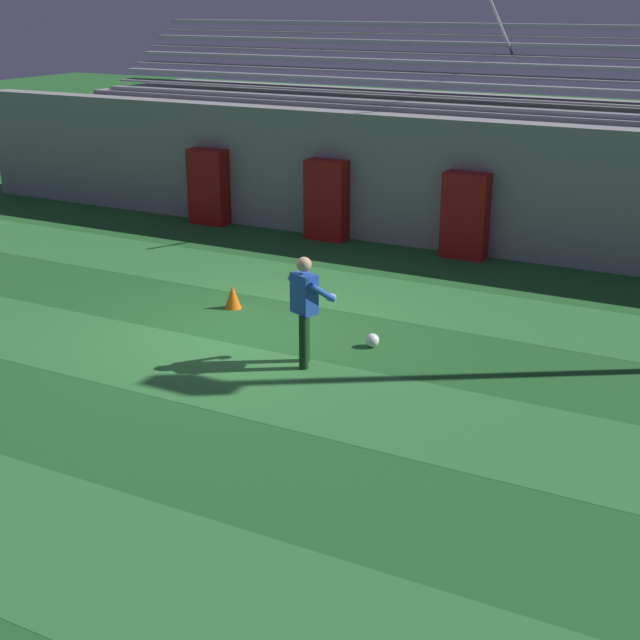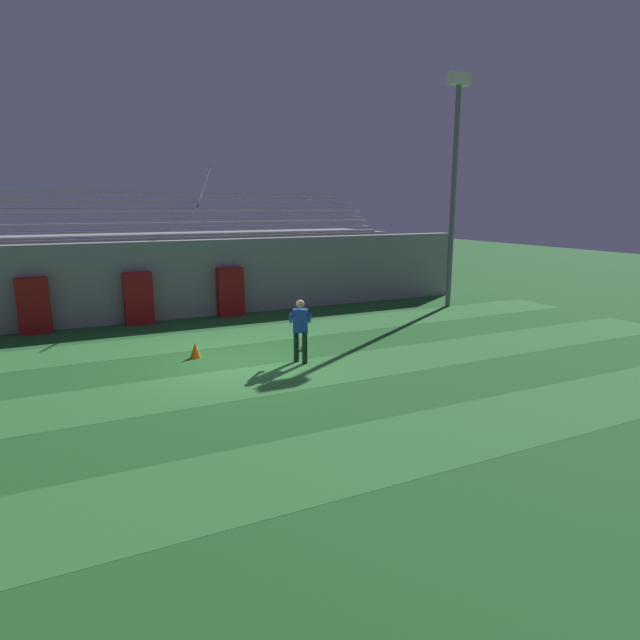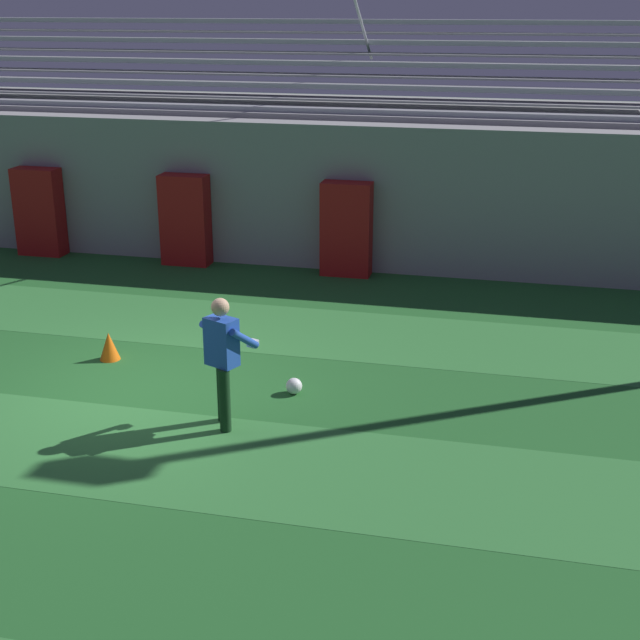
{
  "view_description": "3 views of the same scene",
  "coord_description": "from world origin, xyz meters",
  "px_view_note": "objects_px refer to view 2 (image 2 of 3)",
  "views": [
    {
      "loc": [
        7.4,
        -11.53,
        5.17
      ],
      "look_at": [
        1.78,
        -0.83,
        0.79
      ],
      "focal_mm": 50.0,
      "sensor_mm": 36.0,
      "label": 1
    },
    {
      "loc": [
        -3.99,
        -13.04,
        4.03
      ],
      "look_at": [
        2.77,
        0.74,
        0.73
      ],
      "focal_mm": 30.0,
      "sensor_mm": 36.0,
      "label": 2
    },
    {
      "loc": [
        4.92,
        -10.2,
        4.99
      ],
      "look_at": [
        2.21,
        1.28,
        0.74
      ],
      "focal_mm": 50.0,
      "sensor_mm": 36.0,
      "label": 3
    }
  ],
  "objects_px": {
    "padding_pillar_gate_left": "(138,298)",
    "floodlight_pole": "(455,165)",
    "padding_pillar_far_left": "(34,306)",
    "traffic_cone": "(195,350)",
    "padding_pillar_gate_right": "(230,292)",
    "soccer_ball": "(304,346)",
    "goalkeeper": "(300,327)"
  },
  "relations": [
    {
      "from": "padding_pillar_gate_left",
      "to": "floodlight_pole",
      "type": "bearing_deg",
      "value": -9.78
    },
    {
      "from": "padding_pillar_far_left",
      "to": "traffic_cone",
      "type": "distance_m",
      "value": 6.42
    },
    {
      "from": "padding_pillar_gate_left",
      "to": "traffic_cone",
      "type": "xyz_separation_m",
      "value": [
        0.74,
        -5.03,
        -0.69
      ]
    },
    {
      "from": "padding_pillar_gate_right",
      "to": "soccer_ball",
      "type": "xyz_separation_m",
      "value": [
        0.44,
        -5.58,
        -0.79
      ]
    },
    {
      "from": "padding_pillar_far_left",
      "to": "traffic_cone",
      "type": "bearing_deg",
      "value": -51.99
    },
    {
      "from": "soccer_ball",
      "to": "traffic_cone",
      "type": "relative_size",
      "value": 0.52
    },
    {
      "from": "goalkeeper",
      "to": "traffic_cone",
      "type": "xyz_separation_m",
      "value": [
        -2.37,
        1.66,
        -0.74
      ]
    },
    {
      "from": "floodlight_pole",
      "to": "traffic_cone",
      "type": "distance_m",
      "value": 12.61
    },
    {
      "from": "goalkeeper",
      "to": "padding_pillar_gate_right",
      "type": "bearing_deg",
      "value": 88.74
    },
    {
      "from": "padding_pillar_far_left",
      "to": "floodlight_pole",
      "type": "relative_size",
      "value": 0.2
    },
    {
      "from": "padding_pillar_gate_left",
      "to": "padding_pillar_gate_right",
      "type": "bearing_deg",
      "value": 0.0
    },
    {
      "from": "goalkeeper",
      "to": "soccer_ball",
      "type": "bearing_deg",
      "value": 62.11
    },
    {
      "from": "goalkeeper",
      "to": "soccer_ball",
      "type": "relative_size",
      "value": 7.59
    },
    {
      "from": "padding_pillar_gate_left",
      "to": "traffic_cone",
      "type": "height_order",
      "value": "padding_pillar_gate_left"
    },
    {
      "from": "floodlight_pole",
      "to": "traffic_cone",
      "type": "relative_size",
      "value": 21.15
    },
    {
      "from": "padding_pillar_gate_right",
      "to": "soccer_ball",
      "type": "bearing_deg",
      "value": -85.49
    },
    {
      "from": "padding_pillar_far_left",
      "to": "goalkeeper",
      "type": "xyz_separation_m",
      "value": [
        6.29,
        -6.69,
        0.06
      ]
    },
    {
      "from": "floodlight_pole",
      "to": "goalkeeper",
      "type": "xyz_separation_m",
      "value": [
        -8.67,
        -4.66,
        -4.59
      ]
    },
    {
      "from": "padding_pillar_gate_left",
      "to": "floodlight_pole",
      "type": "relative_size",
      "value": 0.2
    },
    {
      "from": "padding_pillar_far_left",
      "to": "traffic_cone",
      "type": "relative_size",
      "value": 4.27
    },
    {
      "from": "padding_pillar_far_left",
      "to": "floodlight_pole",
      "type": "xyz_separation_m",
      "value": [
        14.96,
        -2.03,
        4.64
      ]
    },
    {
      "from": "padding_pillar_gate_left",
      "to": "traffic_cone",
      "type": "distance_m",
      "value": 5.13
    },
    {
      "from": "padding_pillar_far_left",
      "to": "padding_pillar_gate_right",
      "type": "bearing_deg",
      "value": 0.0
    },
    {
      "from": "padding_pillar_gate_right",
      "to": "floodlight_pole",
      "type": "relative_size",
      "value": 0.2
    },
    {
      "from": "padding_pillar_gate_left",
      "to": "padding_pillar_far_left",
      "type": "relative_size",
      "value": 1.0
    },
    {
      "from": "padding_pillar_far_left",
      "to": "goalkeeper",
      "type": "height_order",
      "value": "padding_pillar_far_left"
    },
    {
      "from": "padding_pillar_gate_right",
      "to": "floodlight_pole",
      "type": "xyz_separation_m",
      "value": [
        8.52,
        -2.03,
        4.64
      ]
    },
    {
      "from": "padding_pillar_far_left",
      "to": "floodlight_pole",
      "type": "bearing_deg",
      "value": -7.72
    },
    {
      "from": "padding_pillar_gate_left",
      "to": "padding_pillar_far_left",
      "type": "xyz_separation_m",
      "value": [
        -3.19,
        0.0,
        0.0
      ]
    },
    {
      "from": "floodlight_pole",
      "to": "goalkeeper",
      "type": "relative_size",
      "value": 5.32
    },
    {
      "from": "padding_pillar_gate_right",
      "to": "traffic_cone",
      "type": "distance_m",
      "value": 5.66
    },
    {
      "from": "padding_pillar_gate_left",
      "to": "goalkeeper",
      "type": "height_order",
      "value": "padding_pillar_gate_left"
    }
  ]
}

